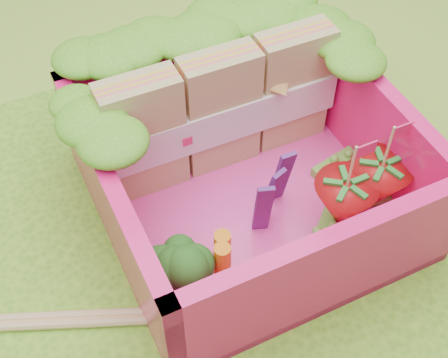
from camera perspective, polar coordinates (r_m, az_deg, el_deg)
The scene contains 12 objects.
ground at distance 2.85m, azimuth -1.20°, elevation -5.97°, with size 14.00×14.00×0.00m, color #A3CC39.
placemat at distance 2.84m, azimuth -1.21°, elevation -5.80°, with size 2.60×2.60×0.03m, color #5EA024.
bento_floor at distance 2.93m, azimuth 2.12°, elevation -2.03°, with size 1.30×1.30×0.05m, color #F03DA1.
bento_box at distance 2.73m, azimuth 2.27°, elevation 1.17°, with size 1.30×1.30×0.55m.
lettuce_ruffle at distance 2.81m, azimuth -2.05°, elevation 12.28°, with size 1.43×0.76×0.11m.
sandwich_stack at distance 2.85m, azimuth -0.26°, elevation 6.23°, with size 1.13×0.19×0.62m.
broccoli at distance 2.47m, azimuth -4.73°, elevation -8.01°, with size 0.34×0.34×0.27m.
carrot_sticks at distance 2.55m, azimuth -0.15°, elevation -7.44°, with size 0.10×0.12×0.27m.
purple_wedges at distance 2.68m, azimuth 4.38°, elevation -1.35°, with size 0.23×0.15×0.38m.
strawberry_left at distance 2.75m, azimuth 10.79°, elevation -2.35°, with size 0.28×0.28×0.52m.
strawberry_right at distance 2.85m, azimuth 13.81°, elevation -0.61°, with size 0.28×0.28×0.52m.
snap_peas at distance 2.93m, azimuth 11.00°, elevation -1.54°, with size 0.60×0.52×0.05m.
Camera 1 is at (-0.63, -1.45, 2.37)m, focal length 50.00 mm.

